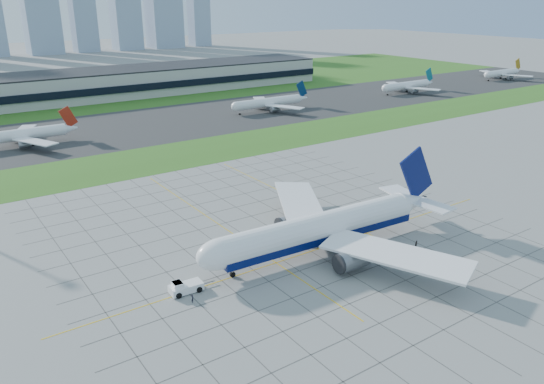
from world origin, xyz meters
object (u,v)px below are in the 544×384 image
Objects in this scene: distant_jet_2 at (269,102)px; distant_jet_3 at (407,85)px; crew_near at (193,299)px; distant_jet_4 at (502,73)px; pushback_tug at (184,287)px; distant_jet_1 at (24,134)px; airliner at (321,229)px; crew_far at (417,244)px.

distant_jet_2 is 1.06× the size of distant_jet_3.
crew_near is 352.60m from distant_jet_4.
distant_jet_2 reaches higher than crew_near.
distant_jet_1 is at bearing 94.01° from pushback_tug.
airliner is 145.79m from distant_jet_1.
distant_jet_2 reaches higher than pushback_tug.
distant_jet_1 is at bearing 44.29° from crew_near.
crew_near is at bearing -89.15° from distant_jet_1.
distant_jet_1 is at bearing 107.66° from airliner.
distant_jet_4 is at bearing 0.38° from distant_jet_3.
airliner is at bearing -120.21° from distant_jet_2.
crew_near is 262.75m from distant_jet_3.
crew_far is (55.08, -8.21, -0.09)m from crew_near.
crew_near is at bearing -92.20° from pushback_tug.
distant_jet_1 is 222.56m from distant_jet_3.
crew_near reaches higher than crew_far.
distant_jet_2 is (62.57, 153.53, 3.68)m from crew_far.
crew_near is 187.01m from distant_jet_2.
distant_jet_3 is (165.34, 151.16, 3.68)m from crew_far.
distant_jet_1 is (-2.52, 139.71, 3.28)m from pushback_tug.
pushback_tug is at bearing 38.26° from crew_near.
crew_far is at bearing -26.06° from airliner.
airliner is at bearing -75.32° from distant_jet_1.
crew_near is 0.04× the size of distant_jet_2.
pushback_tug is 350.48m from distant_jet_4.
distant_jet_3 and distant_jet_4 have the same top height.
airliner is at bearing -41.56° from crew_near.
airliner is 42.29× the size of crew_far.
airliner is at bearing -153.92° from distant_jet_4.
airliner reaches higher than crew_near.
distant_jet_3 is at bearing 35.18° from pushback_tug.
distant_jet_4 reaches higher than crew_near.
crew_near is 144.13m from distant_jet_1.
crew_far is at bearing -150.37° from distant_jet_4.
distant_jet_2 is (117.26, 140.96, 3.28)m from pushback_tug.
distant_jet_3 is at bearing -13.59° from crew_near.
pushback_tug is 0.23× the size of distant_jet_3.
distant_jet_1 is 324.13m from distant_jet_4.
airliner reaches higher than pushback_tug.
airliner is 1.49× the size of distant_jet_2.
crew_far is (54.69, -12.57, -0.40)m from pushback_tug.
crew_near is at bearing -147.04° from distant_jet_3.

